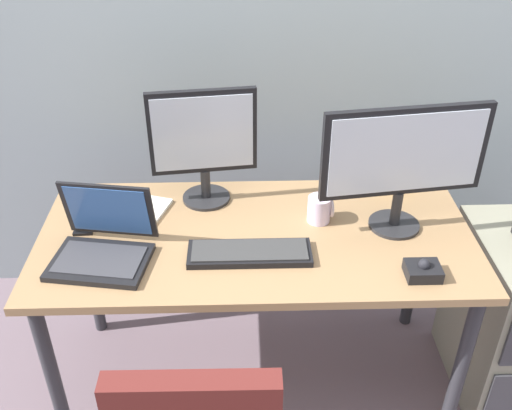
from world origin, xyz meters
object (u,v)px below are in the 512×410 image
object	(u,v)px
trackball_mouse	(423,270)
cell_phone	(86,223)
monitor_main	(404,159)
keyboard	(250,253)
banana	(396,184)
paper_notepad	(143,212)
coffee_mug	(320,209)
monitor_side	(203,141)
laptop	(103,243)

from	to	relation	value
trackball_mouse	cell_phone	xyz separation A→B (m)	(-1.13, 0.32, -0.02)
monitor_main	trackball_mouse	xyz separation A→B (m)	(0.03, -0.27, -0.25)
keyboard	banana	xyz separation A→B (m)	(0.58, 0.41, 0.01)
keyboard	paper_notepad	bearing A→B (deg)	145.47
cell_phone	coffee_mug	bearing A→B (deg)	-2.85
monitor_side	trackball_mouse	size ratio (longest dim) A/B	4.01
laptop	cell_phone	bearing A→B (deg)	119.33
keyboard	cell_phone	xyz separation A→B (m)	(-0.58, 0.20, -0.01)
cell_phone	banana	xyz separation A→B (m)	(1.17, 0.21, 0.02)
trackball_mouse	monitor_main	bearing A→B (deg)	95.75
trackball_mouse	coffee_mug	size ratio (longest dim) A/B	1.14
monitor_side	trackball_mouse	world-z (taller)	monitor_side
monitor_main	keyboard	world-z (taller)	monitor_main
monitor_main	banana	size ratio (longest dim) A/B	2.98
monitor_main	coffee_mug	bearing A→B (deg)	170.57
laptop	monitor_side	bearing A→B (deg)	46.57
keyboard	trackball_mouse	size ratio (longest dim) A/B	3.73
keyboard	coffee_mug	bearing A→B (deg)	38.17
monitor_side	banana	size ratio (longest dim) A/B	2.32
cell_phone	banana	distance (m)	1.18
keyboard	cell_phone	world-z (taller)	keyboard
monitor_main	coffee_mug	size ratio (longest dim) A/B	5.85
monitor_main	monitor_side	world-z (taller)	monitor_main
monitor_main	laptop	size ratio (longest dim) A/B	1.62
laptop	paper_notepad	bearing A→B (deg)	69.53
monitor_main	keyboard	bearing A→B (deg)	-163.14
paper_notepad	monitor_side	bearing A→B (deg)	21.58
trackball_mouse	cell_phone	distance (m)	1.17
coffee_mug	banana	bearing A→B (deg)	32.56
banana	keyboard	bearing A→B (deg)	-144.89
laptop	trackball_mouse	bearing A→B (deg)	-7.45
monitor_side	paper_notepad	bearing A→B (deg)	-158.42
laptop	trackball_mouse	size ratio (longest dim) A/B	3.17
laptop	coffee_mug	bearing A→B (deg)	14.07
coffee_mug	paper_notepad	xyz separation A→B (m)	(-0.64, 0.07, -0.04)
monitor_main	banana	distance (m)	0.36
coffee_mug	banana	distance (m)	0.39
trackball_mouse	paper_notepad	xyz separation A→B (m)	(-0.93, 0.38, -0.02)
trackball_mouse	laptop	bearing A→B (deg)	172.55
keyboard	laptop	bearing A→B (deg)	178.03
paper_notepad	banana	distance (m)	0.98
banana	trackball_mouse	bearing A→B (deg)	-94.05
keyboard	paper_notepad	world-z (taller)	keyboard
laptop	cell_phone	xyz separation A→B (m)	(-0.10, 0.18, -0.05)
laptop	coffee_mug	world-z (taller)	laptop
monitor_side	coffee_mug	size ratio (longest dim) A/B	4.56
monitor_main	trackball_mouse	distance (m)	0.37
banana	monitor_main	bearing A→B (deg)	-104.41
monitor_side	coffee_mug	xyz separation A→B (m)	(0.41, -0.16, -0.20)
laptop	banana	bearing A→B (deg)	20.31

